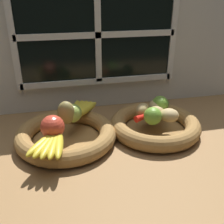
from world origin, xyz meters
TOP-DOWN VIEW (x-y plane):
  - ground_plane at (0.00, 0.00)cm, footprint 140.00×90.00cm
  - back_wall at (0.00, 29.77)cm, footprint 140.00×4.60cm
  - fruit_bowl_left at (-16.30, 1.16)cm, footprint 33.90×33.90cm
  - fruit_bowl_right at (15.63, 1.16)cm, footprint 32.57×32.57cm
  - apple_red_front at (-20.29, -4.56)cm, footprint 7.41×7.41cm
  - apple_green_back at (-13.40, 4.93)cm, footprint 6.44×6.44cm
  - pear_brown at (-15.53, 3.78)cm, footprint 7.57×7.03cm
  - banana_bunch_front at (-21.01, -10.07)cm, footprint 11.87×16.95cm
  - banana_bunch_back at (-10.11, 11.24)cm, footprint 12.52×16.51cm
  - potato_large at (15.63, 1.16)cm, footprint 6.86×6.05cm
  - potato_back at (17.82, 5.98)cm, footprint 8.98×9.85cm
  - potato_small at (19.13, -2.34)cm, footprint 8.17×7.55cm
  - potato_oblong at (11.69, 4.23)cm, footprint 7.52×7.73cm
  - lime_near at (12.80, -3.08)cm, footprint 6.17×6.17cm
  - lime_far at (18.93, 5.41)cm, footprint 6.34×6.34cm
  - chili_pepper at (14.17, 2.05)cm, footprint 13.89×7.73cm

SIDE VIEW (x-z plane):
  - ground_plane at x=0.00cm, z-range -3.00..0.00cm
  - fruit_bowl_left at x=-16.30cm, z-range -0.18..5.43cm
  - fruit_bowl_right at x=15.63cm, z-range -0.17..5.43cm
  - chili_pepper at x=14.17cm, z-range 5.60..8.00cm
  - banana_bunch_back at x=-10.11cm, z-range 5.60..8.41cm
  - banana_bunch_front at x=-21.01cm, z-range 5.60..8.42cm
  - potato_large at x=15.63cm, z-range 5.60..9.90cm
  - potato_oblong at x=11.69cm, z-range 5.60..10.18cm
  - potato_small at x=19.13cm, z-range 5.60..10.28cm
  - potato_back at x=17.82cm, z-range 5.60..10.53cm
  - lime_near at x=12.80cm, z-range 5.60..11.77cm
  - lime_far at x=18.93cm, z-range 5.60..11.95cm
  - apple_green_back at x=-13.40cm, z-range 5.60..12.04cm
  - apple_red_front at x=-20.29cm, z-range 5.60..13.01cm
  - pear_brown at x=-15.53cm, z-range 5.60..13.82cm
  - back_wall at x=0.00cm, z-range 0.38..55.38cm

